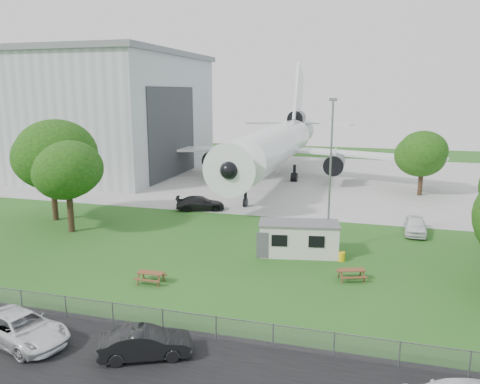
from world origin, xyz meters
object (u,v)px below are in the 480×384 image
(site_cabin, at_px, (299,238))
(picnic_east, at_px, (351,280))
(car_centre_sedan, at_px, (146,344))
(airliner, at_px, (277,143))
(hangar, at_px, (61,112))
(picnic_west, at_px, (151,283))

(site_cabin, xyz_separation_m, picnic_east, (4.25, -4.13, -1.31))
(car_centre_sedan, bearing_deg, airliner, -20.59)
(airliner, distance_m, car_centre_sedan, 48.19)
(picnic_east, bearing_deg, hangar, 124.48)
(hangar, relative_size, car_centre_sedan, 9.73)
(airliner, distance_m, picnic_west, 39.93)
(site_cabin, height_order, car_centre_sedan, site_cabin)
(airliner, relative_size, picnic_west, 26.52)
(airliner, height_order, car_centre_sedan, airliner)
(car_centre_sedan, bearing_deg, hangar, 14.77)
(hangar, height_order, picnic_east, hangar)
(hangar, distance_m, picnic_east, 60.74)
(hangar, bearing_deg, site_cabin, -35.48)
(hangar, xyz_separation_m, picnic_east, (48.34, -35.55, -9.41))
(hangar, distance_m, site_cabin, 54.74)
(airliner, distance_m, site_cabin, 32.56)
(airliner, bearing_deg, picnic_west, -90.84)
(site_cabin, xyz_separation_m, picnic_west, (-8.70, -8.29, -1.31))
(picnic_west, bearing_deg, airliner, 88.46)
(hangar, height_order, airliner, hangar)
(picnic_east, height_order, car_centre_sedan, car_centre_sedan)
(site_cabin, bearing_deg, car_centre_sedan, -106.28)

